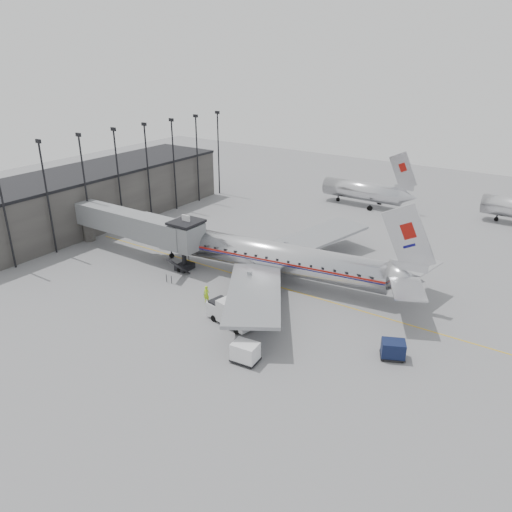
{
  "coord_description": "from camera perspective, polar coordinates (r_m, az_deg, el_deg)",
  "views": [
    {
      "loc": [
        30.24,
        -38.73,
        25.8
      ],
      "look_at": [
        -0.01,
        5.88,
        3.2
      ],
      "focal_mm": 35.0,
      "sensor_mm": 36.0,
      "label": 1
    }
  ],
  "objects": [
    {
      "name": "baggage_cart_white",
      "position": [
        44.78,
        -1.24,
        -10.92
      ],
      "size": [
        2.52,
        2.02,
        1.85
      ],
      "rotation": [
        0.0,
        0.0,
        0.1
      ],
      "color": "white",
      "rests_on": "ground"
    },
    {
      "name": "distant_aircraft_near",
      "position": [
        89.87,
        12.17,
        7.36
      ],
      "size": [
        16.39,
        3.2,
        10.26
      ],
      "color": "silver",
      "rests_on": "ground"
    },
    {
      "name": "airliner",
      "position": [
        59.09,
        1.71,
        -0.04
      ],
      "size": [
        36.71,
        33.81,
        11.64
      ],
      "rotation": [
        0.0,
        0.0,
        0.13
      ],
      "color": "silver",
      "rests_on": "ground"
    },
    {
      "name": "apron_line",
      "position": [
        58.38,
        2.52,
        -3.5
      ],
      "size": [
        60.0,
        0.15,
        0.01
      ],
      "primitive_type": "cube",
      "rotation": [
        0.0,
        0.0,
        1.57
      ],
      "color": "gold",
      "rests_on": "ground"
    },
    {
      "name": "floodlight_masts",
      "position": [
        79.47,
        -13.84,
        9.42
      ],
      "size": [
        0.9,
        42.25,
        15.25
      ],
      "color": "black",
      "rests_on": "ground"
    },
    {
      "name": "service_van",
      "position": [
        50.23,
        -2.79,
        -6.4
      ],
      "size": [
        5.81,
        3.13,
        2.59
      ],
      "rotation": [
        0.0,
        0.0,
        -0.19
      ],
      "color": "silver",
      "rests_on": "ground"
    },
    {
      "name": "ground",
      "position": [
        55.5,
        -3.41,
        -5.0
      ],
      "size": [
        160.0,
        160.0,
        0.0
      ],
      "primitive_type": "plane",
      "color": "slate",
      "rests_on": "ground"
    },
    {
      "name": "terminal",
      "position": [
        83.53,
        -18.12,
        6.48
      ],
      "size": [
        12.0,
        46.0,
        8.0
      ],
      "primitive_type": "cube",
      "color": "#3B3836",
      "rests_on": "ground"
    },
    {
      "name": "ramp_worker",
      "position": [
        54.64,
        -5.68,
        -4.39
      ],
      "size": [
        0.79,
        0.6,
        1.96
      ],
      "primitive_type": "imported",
      "rotation": [
        0.0,
        0.0,
        0.19
      ],
      "color": "#A7DC19",
      "rests_on": "ground"
    },
    {
      "name": "baggage_cart_navy",
      "position": [
        46.91,
        15.4,
        -10.24
      ],
      "size": [
        2.66,
        2.41,
        1.7
      ],
      "rotation": [
        0.0,
        0.0,
        0.43
      ],
      "color": "#0E1738",
      "rests_on": "ground"
    },
    {
      "name": "jet_bridge",
      "position": [
        66.82,
        -13.01,
        3.27
      ],
      "size": [
        21.0,
        6.2,
        7.1
      ],
      "color": "slate",
      "rests_on": "ground"
    }
  ]
}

